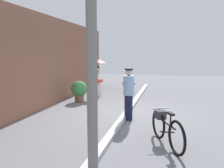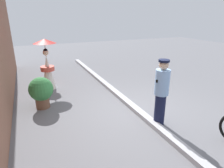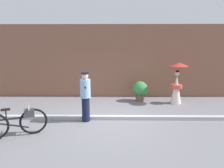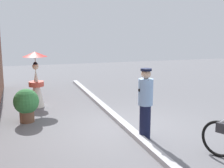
% 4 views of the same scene
% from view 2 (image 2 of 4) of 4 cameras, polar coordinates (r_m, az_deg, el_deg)
% --- Properties ---
extents(ground_plane, '(30.00, 30.00, 0.00)m').
position_cam_2_polar(ground_plane, '(5.61, 7.55, -8.36)').
color(ground_plane, slate).
extents(sidewalk_curb, '(14.00, 0.20, 0.12)m').
position_cam_2_polar(sidewalk_curb, '(5.59, 7.58, -7.82)').
color(sidewalk_curb, '#B2B2B7').
rests_on(sidewalk_curb, ground_plane).
extents(person_officer, '(0.34, 0.38, 1.66)m').
position_cam_2_polar(person_officer, '(4.80, 14.22, -2.18)').
color(person_officer, '#141938').
rests_on(person_officer, ground_plane).
extents(person_with_parasol, '(0.80, 0.80, 1.83)m').
position_cam_2_polar(person_with_parasol, '(7.44, -18.46, 5.41)').
color(person_with_parasol, silver).
rests_on(person_with_parasol, ground_plane).
extents(potted_plant_by_door, '(0.71, 0.70, 0.93)m').
position_cam_2_polar(potted_plant_by_door, '(6.05, -19.88, -1.83)').
color(potted_plant_by_door, brown).
rests_on(potted_plant_by_door, ground_plane).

